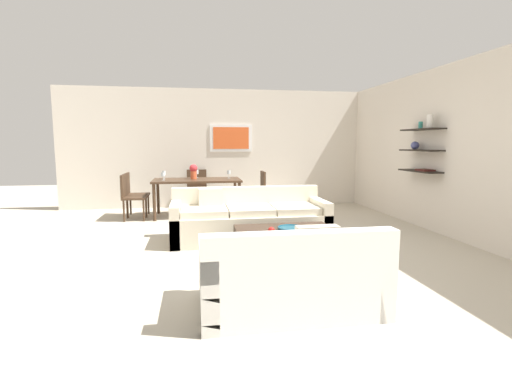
# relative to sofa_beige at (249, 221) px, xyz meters

# --- Properties ---
(ground_plane) EXTENTS (18.00, 18.00, 0.00)m
(ground_plane) POSITION_rel_sofa_beige_xyz_m (0.12, -0.34, -0.29)
(ground_plane) COLOR #BCB29E
(back_wall_unit) EXTENTS (8.40, 0.09, 2.70)m
(back_wall_unit) POSITION_rel_sofa_beige_xyz_m (0.42, 3.19, 1.06)
(back_wall_unit) COLOR silver
(back_wall_unit) RESTS_ON ground
(right_wall_shelf_unit) EXTENTS (0.34, 8.20, 2.70)m
(right_wall_shelf_unit) POSITION_rel_sofa_beige_xyz_m (3.15, 0.26, 1.06)
(right_wall_shelf_unit) COLOR silver
(right_wall_shelf_unit) RESTS_ON ground
(sofa_beige) EXTENTS (2.34, 0.90, 0.78)m
(sofa_beige) POSITION_rel_sofa_beige_xyz_m (0.00, 0.00, 0.00)
(sofa_beige) COLOR beige
(sofa_beige) RESTS_ON ground
(loveseat_white) EXTENTS (1.58, 0.90, 0.78)m
(loveseat_white) POSITION_rel_sofa_beige_xyz_m (0.01, -2.49, 0.00)
(loveseat_white) COLOR white
(loveseat_white) RESTS_ON ground
(coffee_table) EXTENTS (1.25, 1.06, 0.38)m
(coffee_table) POSITION_rel_sofa_beige_xyz_m (0.32, -1.17, -0.10)
(coffee_table) COLOR #38281E
(coffee_table) RESTS_ON ground
(decorative_bowl) EXTENTS (0.33, 0.33, 0.06)m
(decorative_bowl) POSITION_rel_sofa_beige_xyz_m (0.35, -1.17, 0.12)
(decorative_bowl) COLOR navy
(decorative_bowl) RESTS_ON coffee_table
(candle_jar) EXTENTS (0.09, 0.09, 0.07)m
(candle_jar) POSITION_rel_sofa_beige_xyz_m (0.57, -1.17, 0.12)
(candle_jar) COLOR silver
(candle_jar) RESTS_ON coffee_table
(apple_on_coffee_table) EXTENTS (0.08, 0.08, 0.08)m
(apple_on_coffee_table) POSITION_rel_sofa_beige_xyz_m (0.10, -1.23, 0.13)
(apple_on_coffee_table) COLOR red
(apple_on_coffee_table) RESTS_ON coffee_table
(dining_table) EXTENTS (1.74, 0.90, 0.75)m
(dining_table) POSITION_rel_sofa_beige_xyz_m (-0.76, 2.05, 0.39)
(dining_table) COLOR #422D1E
(dining_table) RESTS_ON ground
(dining_chair_right_far) EXTENTS (0.44, 0.44, 0.88)m
(dining_chair_right_far) POSITION_rel_sofa_beige_xyz_m (0.52, 2.25, 0.21)
(dining_chair_right_far) COLOR #422D1E
(dining_chair_right_far) RESTS_ON ground
(dining_chair_left_far) EXTENTS (0.44, 0.44, 0.88)m
(dining_chair_left_far) POSITION_rel_sofa_beige_xyz_m (-2.04, 2.25, 0.21)
(dining_chair_left_far) COLOR #422D1E
(dining_chair_left_far) RESTS_ON ground
(dining_chair_head) EXTENTS (0.44, 0.44, 0.88)m
(dining_chair_head) POSITION_rel_sofa_beige_xyz_m (-0.76, 2.90, 0.21)
(dining_chair_head) COLOR #422D1E
(dining_chair_head) RESTS_ON ground
(dining_chair_left_near) EXTENTS (0.44, 0.44, 0.88)m
(dining_chair_left_near) POSITION_rel_sofa_beige_xyz_m (-2.04, 1.84, 0.21)
(dining_chair_left_near) COLOR #422D1E
(dining_chair_left_near) RESTS_ON ground
(wine_glass_right_far) EXTENTS (0.07, 0.07, 0.17)m
(wine_glass_right_far) POSITION_rel_sofa_beige_xyz_m (-0.10, 2.16, 0.58)
(wine_glass_right_far) COLOR silver
(wine_glass_right_far) RESTS_ON dining_table
(wine_glass_left_far) EXTENTS (0.07, 0.07, 0.17)m
(wine_glass_left_far) POSITION_rel_sofa_beige_xyz_m (-1.42, 2.16, 0.58)
(wine_glass_left_far) COLOR silver
(wine_glass_left_far) RESTS_ON dining_table
(wine_glass_left_near) EXTENTS (0.07, 0.07, 0.15)m
(wine_glass_left_near) POSITION_rel_sofa_beige_xyz_m (-1.42, 1.93, 0.57)
(wine_glass_left_near) COLOR silver
(wine_glass_left_near) RESTS_ON dining_table
(wine_glass_head) EXTENTS (0.07, 0.07, 0.16)m
(wine_glass_head) POSITION_rel_sofa_beige_xyz_m (-0.76, 2.44, 0.57)
(wine_glass_head) COLOR silver
(wine_glass_head) RESTS_ON dining_table
(centerpiece_vase) EXTENTS (0.16, 0.16, 0.30)m
(centerpiece_vase) POSITION_rel_sofa_beige_xyz_m (-0.83, 2.10, 0.62)
(centerpiece_vase) COLOR #D85933
(centerpiece_vase) RESTS_ON dining_table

